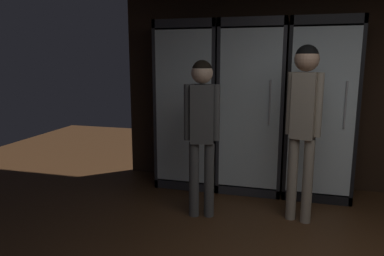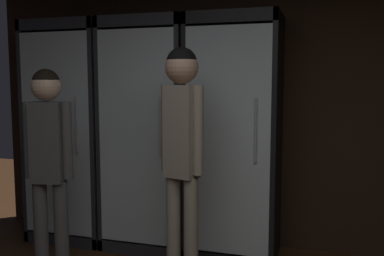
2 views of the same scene
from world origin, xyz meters
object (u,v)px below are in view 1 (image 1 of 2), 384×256
Objects in this scene: cooler_left at (252,109)px; cooler_center at (320,112)px; shopper_near at (202,121)px; cooler_far_left at (190,107)px; shopper_far at (304,111)px.

cooler_left is 1.00× the size of cooler_center.
cooler_left reaches higher than shopper_near.
cooler_far_left is at bearing 111.76° from shopper_near.
shopper_far is (0.58, -0.83, 0.11)m from cooler_left.
cooler_center is at bearing 76.01° from shopper_far.
cooler_center is 1.29× the size of shopper_near.
shopper_far is at bearing -103.99° from cooler_center.
cooler_center is at bearing -0.09° from cooler_left.
shopper_far is at bearing -55.31° from cooler_left.
cooler_far_left is 1.57m from cooler_center.
cooler_center is 0.86m from shopper_far.
cooler_far_left is 0.78m from cooler_left.
cooler_left is 1.18× the size of shopper_far.
shopper_far is at bearing 8.87° from shopper_near.
cooler_center is (0.78, -0.00, -0.01)m from cooler_left.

